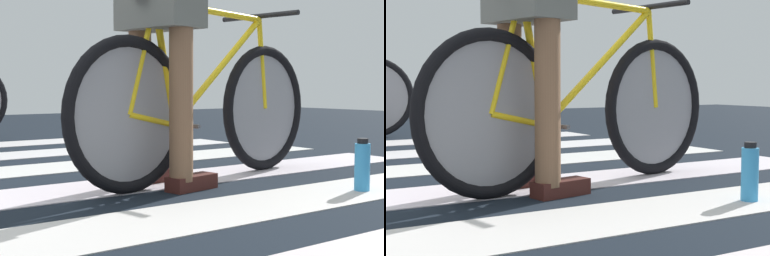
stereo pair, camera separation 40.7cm
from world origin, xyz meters
The scene contains 3 objects.
bicycle_1_of_3 centered at (1.14, -0.28, 0.41)m, with size 1.72×0.55×0.93m.
cyclist_1_of_3 centered at (0.83, -0.34, 0.69)m, with size 0.38×0.44×1.03m.
water_bottle centered at (1.53, -0.96, 0.14)m, with size 0.07×0.07×0.25m.
Camera 1 is at (-0.68, -2.64, 0.51)m, focal length 54.45 mm.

